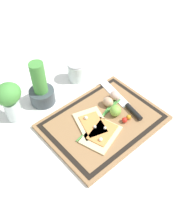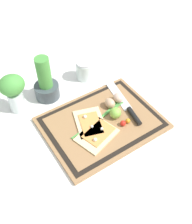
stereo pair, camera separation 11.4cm
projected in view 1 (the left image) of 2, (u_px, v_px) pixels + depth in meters
name	position (u px, v px, depth m)	size (l,w,h in m)	color
ground_plane	(103.00, 123.00, 1.14)	(6.00, 6.00, 0.00)	white
cutting_board	(103.00, 122.00, 1.14)	(0.49, 0.37, 0.02)	#997047
pizza_slice_near	(101.00, 134.00, 1.07)	(0.19, 0.16, 0.02)	beige
pizza_slice_far	(92.00, 123.00, 1.11)	(0.16, 0.19, 0.02)	beige
knife	(127.00, 105.00, 1.18)	(0.08, 0.31, 0.02)	silver
egg_brown	(108.00, 102.00, 1.18)	(0.04, 0.05, 0.04)	tan
egg_pink	(115.00, 96.00, 1.20)	(0.04, 0.05, 0.04)	beige
lime	(115.00, 111.00, 1.13)	(0.05, 0.05, 0.05)	#7FB742
cherry_tomato_red	(125.00, 120.00, 1.12)	(0.02, 0.02, 0.02)	red
cherry_tomato_yellow	(129.00, 117.00, 1.13)	(0.02, 0.02, 0.02)	orange
scallion_bunch	(100.00, 119.00, 1.13)	(0.30, 0.10, 0.01)	#47933D
herb_pot	(41.00, 89.00, 1.18)	(0.12, 0.12, 0.22)	#3D474C
sauce_jar	(77.00, 72.00, 1.31)	(0.09, 0.09, 0.10)	silver
herb_glass	(10.00, 99.00, 1.08)	(0.11, 0.10, 0.19)	silver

